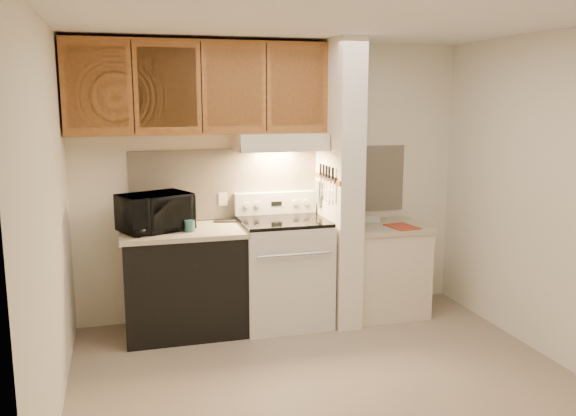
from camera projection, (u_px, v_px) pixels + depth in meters
name	position (u px, v px, depth m)	size (l,w,h in m)	color
floor	(325.00, 378.00, 4.42)	(3.60, 3.60, 0.00)	tan
ceiling	(329.00, 21.00, 3.97)	(3.60, 3.60, 0.00)	white
wall_back	(274.00, 180.00, 5.62)	(3.60, 0.02, 2.50)	white
wall_left	(49.00, 223.00, 3.72)	(0.02, 3.00, 2.50)	white
wall_right	(549.00, 197.00, 4.67)	(0.02, 3.00, 2.50)	white
backsplash	(274.00, 182.00, 5.61)	(2.60, 0.02, 0.63)	beige
range_body	(284.00, 273.00, 5.43)	(0.76, 0.65, 0.92)	silver
oven_window	(293.00, 279.00, 5.13)	(0.50, 0.01, 0.30)	black
oven_handle	(295.00, 255.00, 5.05)	(0.02, 0.02, 0.65)	silver
cooktop	(283.00, 221.00, 5.35)	(0.74, 0.64, 0.03)	black
range_backguard	(275.00, 203.00, 5.60)	(0.76, 0.08, 0.20)	silver
range_display	(277.00, 204.00, 5.56)	(0.10, 0.01, 0.04)	black
range_knob_left_outer	(247.00, 205.00, 5.48)	(0.05, 0.05, 0.02)	silver
range_knob_left_inner	(257.00, 205.00, 5.51)	(0.05, 0.05, 0.02)	silver
range_knob_right_inner	(296.00, 203.00, 5.60)	(0.05, 0.05, 0.02)	silver
range_knob_right_outer	(306.00, 202.00, 5.63)	(0.05, 0.05, 0.02)	silver
dishwasher_front	(184.00, 283.00, 5.22)	(1.00, 0.63, 0.87)	black
left_countertop	(183.00, 232.00, 5.13)	(1.04, 0.67, 0.04)	#BDB396
spoon_rest	(225.00, 221.00, 5.42)	(0.20, 0.07, 0.01)	black
teal_jar	(190.00, 226.00, 5.04)	(0.08, 0.08, 0.09)	#2A6165
outlet	(223.00, 199.00, 5.50)	(0.08, 0.01, 0.12)	beige
microwave	(155.00, 212.00, 5.06)	(0.56, 0.38, 0.31)	black
partition_pillar	(339.00, 183.00, 5.42)	(0.22, 0.70, 2.50)	white
pillar_trim	(327.00, 178.00, 5.38)	(0.01, 0.70, 0.04)	#9B5C2A
knife_strip	(328.00, 177.00, 5.33)	(0.02, 0.42, 0.04)	black
knife_blade_a	(333.00, 191.00, 5.19)	(0.01, 0.04, 0.16)	silver
knife_handle_a	(333.00, 173.00, 5.16)	(0.02, 0.02, 0.10)	black
knife_blade_b	(330.00, 191.00, 5.26)	(0.01, 0.04, 0.18)	silver
knife_handle_b	(329.00, 172.00, 5.25)	(0.02, 0.02, 0.10)	black
knife_blade_c	(326.00, 190.00, 5.35)	(0.01, 0.04, 0.20)	silver
knife_handle_c	(327.00, 171.00, 5.32)	(0.02, 0.02, 0.10)	black
knife_blade_d	(324.00, 187.00, 5.41)	(0.01, 0.04, 0.16)	silver
knife_handle_d	(324.00, 170.00, 5.39)	(0.02, 0.02, 0.10)	black
knife_blade_e	(321.00, 187.00, 5.49)	(0.01, 0.04, 0.18)	silver
knife_handle_e	(321.00, 169.00, 5.47)	(0.02, 0.02, 0.10)	black
oven_mitt	(319.00, 193.00, 5.57)	(0.03, 0.09, 0.21)	slate
right_cab_base	(384.00, 271.00, 5.70)	(0.70, 0.60, 0.81)	beige
right_countertop	(385.00, 227.00, 5.62)	(0.74, 0.64, 0.04)	#BDB396
red_folder	(402.00, 227.00, 5.50)	(0.22, 0.30, 0.01)	#AE3B22
white_box	(372.00, 219.00, 5.77)	(0.14, 0.10, 0.04)	white
range_hood	(280.00, 141.00, 5.34)	(0.78, 0.44, 0.15)	beige
hood_lip	(286.00, 148.00, 5.15)	(0.78, 0.04, 0.06)	beige
upper_cabinets	(199.00, 88.00, 5.12)	(2.18, 0.33, 0.77)	#9B5C2A
cab_door_a	(97.00, 87.00, 4.75)	(0.46, 0.01, 0.63)	#9B5C2A
cab_gap_a	(133.00, 87.00, 4.82)	(0.01, 0.01, 0.73)	black
cab_door_b	(168.00, 87.00, 4.90)	(0.46, 0.01, 0.63)	#9B5C2A
cab_gap_b	(202.00, 88.00, 4.97)	(0.01, 0.01, 0.73)	black
cab_door_c	(234.00, 88.00, 5.04)	(0.46, 0.01, 0.63)	#9B5C2A
cab_gap_c	(266.00, 88.00, 5.11)	(0.01, 0.01, 0.73)	black
cab_door_d	(297.00, 88.00, 5.19)	(0.46, 0.01, 0.63)	#9B5C2A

